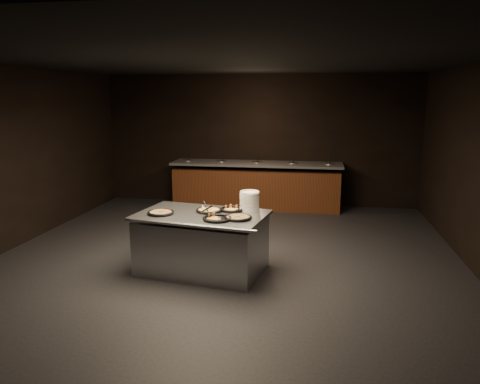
{
  "coord_description": "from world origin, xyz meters",
  "views": [
    {
      "loc": [
        1.33,
        -6.42,
        2.41
      ],
      "look_at": [
        0.19,
        0.3,
        1.01
      ],
      "focal_mm": 35.0,
      "sensor_mm": 36.0,
      "label": 1
    }
  ],
  "objects_px": {
    "plate_stack": "(250,201)",
    "pan_veggie_whole": "(161,213)",
    "pan_cheese_whole": "(209,210)",
    "serving_counter": "(202,244)"
  },
  "relations": [
    {
      "from": "plate_stack",
      "to": "pan_veggie_whole",
      "type": "bearing_deg",
      "value": -160.31
    },
    {
      "from": "pan_cheese_whole",
      "to": "pan_veggie_whole",
      "type": "bearing_deg",
      "value": -158.8
    },
    {
      "from": "serving_counter",
      "to": "pan_veggie_whole",
      "type": "bearing_deg",
      "value": -159.59
    },
    {
      "from": "pan_veggie_whole",
      "to": "pan_cheese_whole",
      "type": "xyz_separation_m",
      "value": [
        0.62,
        0.24,
        -0.0
      ]
    },
    {
      "from": "plate_stack",
      "to": "pan_veggie_whole",
      "type": "relative_size",
      "value": 0.75
    },
    {
      "from": "serving_counter",
      "to": "pan_veggie_whole",
      "type": "distance_m",
      "value": 0.72
    },
    {
      "from": "pan_veggie_whole",
      "to": "plate_stack",
      "type": "bearing_deg",
      "value": 19.69
    },
    {
      "from": "serving_counter",
      "to": "pan_cheese_whole",
      "type": "xyz_separation_m",
      "value": [
        0.08,
        0.13,
        0.45
      ]
    },
    {
      "from": "serving_counter",
      "to": "plate_stack",
      "type": "relative_size",
      "value": 6.9
    },
    {
      "from": "plate_stack",
      "to": "pan_cheese_whole",
      "type": "bearing_deg",
      "value": -162.07
    }
  ]
}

